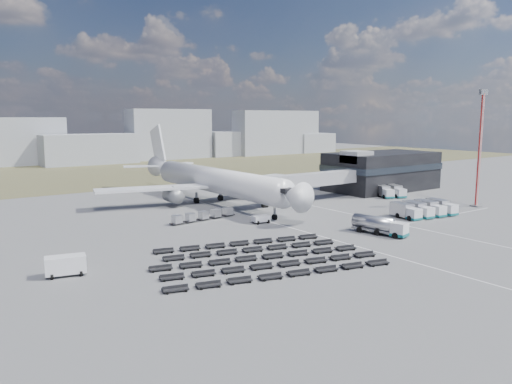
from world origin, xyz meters
TOP-DOWN VIEW (x-y plane):
  - ground at (0.00, 0.00)m, footprint 420.00×420.00m
  - grass_strip at (0.00, 110.00)m, footprint 420.00×90.00m
  - lane_markings at (9.77, 3.00)m, footprint 47.12×110.00m
  - terminal at (47.77, 23.96)m, footprint 30.40×16.40m
  - jet_bridge at (15.90, 20.42)m, footprint 30.30×3.80m
  - airliner at (0.00, 32.38)m, footprint 51.59×64.53m
  - skyline at (-5.73, 149.35)m, footprint 292.00×26.02m
  - fuel_tanker at (6.95, -10.68)m, footprint 4.43×9.75m
  - pushback_tug at (-4.00, 8.00)m, footprint 3.31×2.09m
  - utility_van at (-41.83, -2.91)m, footprint 5.14×3.14m
  - catering_truck at (12.71, 37.26)m, footprint 2.68×5.82m
  - service_trucks_near at (26.18, -5.44)m, footprint 12.84×8.18m
  - service_trucks_far at (39.76, 14.15)m, footprint 7.56×8.16m
  - uld_row at (-11.40, 16.35)m, footprint 14.43×3.14m
  - baggage_dollies at (-18.18, -11.32)m, footprint 32.71×24.39m
  - floodlight_mast at (44.60, -5.52)m, footprint 2.36×1.95m

SIDE VIEW (x-z plane):
  - ground at x=0.00m, z-range 0.00..0.00m
  - grass_strip at x=0.00m, z-range 0.00..0.01m
  - lane_markings at x=9.77m, z-range 0.00..0.01m
  - baggage_dollies at x=-18.18m, z-range 0.00..0.70m
  - pushback_tug at x=-4.00m, z-range 0.00..1.43m
  - uld_row at x=-11.40m, z-range 0.15..1.73m
  - utility_van at x=-41.83m, z-range 0.00..2.51m
  - catering_truck at x=12.71m, z-range 0.03..2.64m
  - service_trucks_far at x=39.76m, z-range 0.12..2.77m
  - service_trucks_near at x=26.18m, z-range 0.12..2.80m
  - fuel_tanker at x=6.95m, z-range 0.00..3.06m
  - jet_bridge at x=15.90m, z-range 1.53..8.58m
  - terminal at x=47.77m, z-range -0.25..10.75m
  - airliner at x=0.00m, z-range -3.52..14.10m
  - skyline at x=-5.73m, z-range -2.34..21.56m
  - floodlight_mast at x=44.60m, z-range 0.03..25.28m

